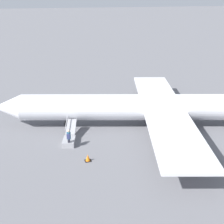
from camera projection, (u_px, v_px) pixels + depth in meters
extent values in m
plane|color=slate|center=(150.00, 126.00, 33.28)|extent=(600.00, 600.00, 0.00)
cylinder|color=silver|center=(151.00, 107.00, 32.53)|extent=(26.67, 10.14, 2.72)
cone|color=silver|center=(7.00, 107.00, 32.47)|extent=(3.61, 3.39, 2.66)
cube|color=silver|center=(177.00, 138.00, 26.04)|extent=(7.34, 12.10, 0.27)
cube|color=silver|center=(155.00, 90.00, 39.18)|extent=(7.34, 12.10, 0.27)
cylinder|color=black|center=(68.00, 123.00, 33.12)|extent=(0.69, 0.35, 0.67)
cylinder|color=gray|center=(67.00, 119.00, 32.96)|extent=(0.12, 0.12, 0.21)
cylinder|color=black|center=(178.00, 127.00, 32.03)|extent=(0.69, 0.35, 0.67)
cylinder|color=gray|center=(178.00, 123.00, 31.87)|extent=(0.12, 0.12, 0.21)
cylinder|color=black|center=(173.00, 118.00, 34.32)|extent=(0.69, 0.35, 0.67)
cylinder|color=gray|center=(173.00, 115.00, 34.16)|extent=(0.12, 0.12, 0.21)
cube|color=#99999E|center=(69.00, 142.00, 29.13)|extent=(1.56, 2.04, 0.50)
cube|color=#99999E|center=(71.00, 127.00, 30.78)|extent=(1.49, 2.40, 0.84)
cube|color=#99999E|center=(66.00, 122.00, 30.60)|extent=(0.68, 2.15, 0.78)
cube|color=#23232D|center=(69.00, 143.00, 28.48)|extent=(0.27, 0.32, 0.85)
cylinder|color=#265972|center=(69.00, 135.00, 28.22)|extent=(0.36, 0.36, 0.65)
sphere|color=beige|center=(68.00, 131.00, 28.06)|extent=(0.24, 0.24, 0.24)
cube|color=navy|center=(68.00, 136.00, 27.95)|extent=(0.32, 0.25, 0.44)
cube|color=black|center=(88.00, 161.00, 26.26)|extent=(0.53, 0.53, 0.03)
cone|color=orange|center=(88.00, 158.00, 26.16)|extent=(0.41, 0.41, 0.58)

